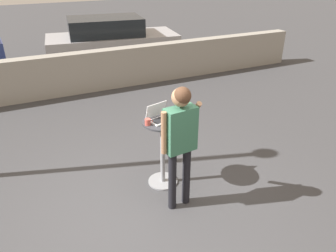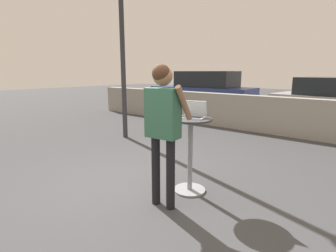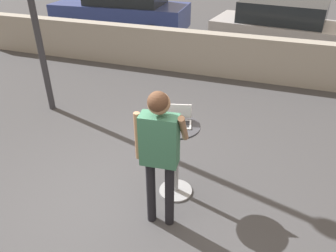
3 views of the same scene
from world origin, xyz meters
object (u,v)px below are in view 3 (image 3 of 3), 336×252
(cafe_table, at_px, (176,154))
(coffee_mug, at_px, (158,120))
(laptop, at_px, (177,119))
(standing_person, at_px, (159,144))
(parked_car_further_down, at_px, (285,30))
(parked_car_near_street, at_px, (122,9))

(cafe_table, relative_size, coffee_mug, 9.24)
(cafe_table, bearing_deg, coffee_mug, -174.10)
(laptop, xyz_separation_m, standing_person, (0.00, -0.64, 0.03))
(standing_person, xyz_separation_m, parked_car_further_down, (1.10, 6.85, -0.35))
(standing_person, bearing_deg, parked_car_near_street, 118.92)
(parked_car_further_down, bearing_deg, parked_car_near_street, 172.58)
(coffee_mug, distance_m, parked_car_near_street, 8.03)
(cafe_table, height_order, parked_car_near_street, parked_car_near_street)
(cafe_table, distance_m, laptop, 0.50)
(standing_person, relative_size, parked_car_near_street, 0.39)
(cafe_table, bearing_deg, standing_person, -91.05)
(cafe_table, distance_m, standing_person, 0.78)
(parked_car_near_street, bearing_deg, cafe_table, -59.06)
(coffee_mug, distance_m, parked_car_further_down, 6.45)
(laptop, relative_size, parked_car_further_down, 0.10)
(standing_person, bearing_deg, laptop, 90.20)
(laptop, relative_size, coffee_mug, 3.50)
(parked_car_near_street, bearing_deg, coffee_mug, -60.57)
(coffee_mug, xyz_separation_m, parked_car_further_down, (1.32, 6.30, -0.32))
(parked_car_near_street, relative_size, parked_car_further_down, 1.10)
(cafe_table, bearing_deg, parked_car_further_down, 80.16)
(coffee_mug, bearing_deg, standing_person, -68.12)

